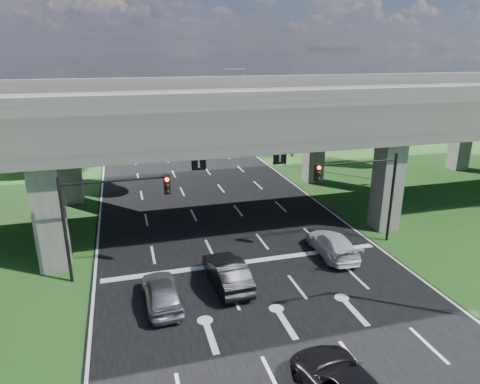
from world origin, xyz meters
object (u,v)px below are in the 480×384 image
streetlight_far (283,113)px  car_dark (227,272)px  streetlight_beyond (242,98)px  signal_right (364,184)px  car_white (333,244)px  car_silver (162,292)px  signal_left (105,207)px

streetlight_far → car_dark: bearing=-117.6°
streetlight_far → car_dark: 26.18m
streetlight_far → streetlight_beyond: size_ratio=1.00×
signal_right → streetlight_beyond: bearing=86.4°
streetlight_beyond → car_white: streetlight_beyond is taller
signal_right → car_silver: bearing=-164.5°
signal_left → car_dark: 7.42m
streetlight_beyond → car_silver: streetlight_beyond is taller
streetlight_far → car_silver: 28.79m
car_dark → car_silver: bearing=11.8°
streetlight_beyond → signal_right: bearing=-93.6°
car_silver → car_dark: bearing=-167.6°
car_dark → car_white: car_dark is taller
signal_right → car_dark: 10.55m
streetlight_beyond → streetlight_far: bearing=-90.0°
streetlight_beyond → car_silver: 42.95m
signal_left → streetlight_far: streetlight_far is taller
streetlight_far → car_silver: (-15.50, -23.73, -5.08)m
signal_left → streetlight_far: bearing=48.2°
signal_right → streetlight_beyond: (2.27, 36.06, 1.66)m
signal_right → signal_left: bearing=180.0°
car_silver → car_dark: car_dark is taller
car_white → signal_left: bearing=-1.3°
streetlight_far → streetlight_beyond: same height
streetlight_beyond → signal_left: bearing=-116.4°
signal_left → streetlight_beyond: bearing=63.6°
signal_right → streetlight_beyond: 36.17m
streetlight_far → car_dark: (-11.90, -22.76, -5.04)m
signal_left → car_silver: bearing=-56.6°
signal_right → car_dark: (-9.62, -2.71, -3.38)m
streetlight_far → car_silver: bearing=-123.1°
car_silver → car_white: (10.80, 2.73, -0.04)m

